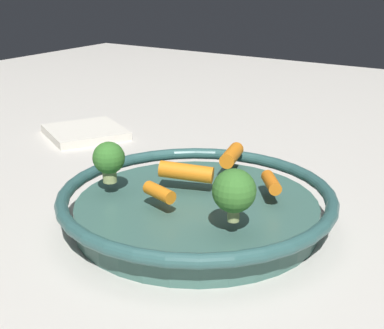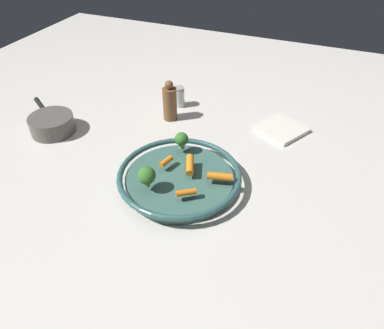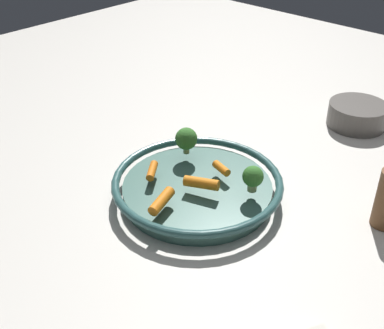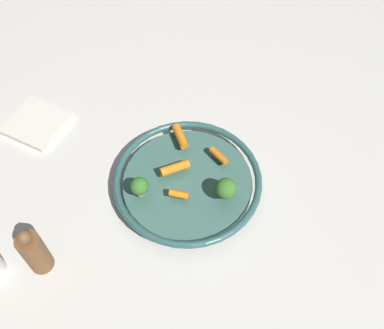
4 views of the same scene
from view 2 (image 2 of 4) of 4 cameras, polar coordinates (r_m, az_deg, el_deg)
name	(u,v)px [view 2 (image 2 of 4)]	position (r m, az deg, el deg)	size (l,w,h in m)	color
ground_plane	(180,185)	(0.98, -1.96, -3.25)	(2.41, 2.41, 0.00)	beige
serving_bowl	(179,178)	(0.97, -1.99, -2.19)	(0.33, 0.33, 0.05)	#3D665B
baby_carrot_back	(166,161)	(0.98, -4.08, 0.51)	(0.02, 0.02, 0.04)	orange
baby_carrot_center	(190,165)	(0.96, -0.31, -0.05)	(0.02, 0.02, 0.07)	orange
baby_carrot_left	(186,192)	(0.88, -0.95, -4.41)	(0.02, 0.02, 0.05)	orange
baby_carrot_right	(220,176)	(0.93, 4.38, -1.88)	(0.02, 0.02, 0.06)	orange
broccoli_floret_large	(182,139)	(1.02, -1.66, 3.96)	(0.04, 0.04, 0.05)	#99A766
broccoli_floret_edge	(147,176)	(0.90, -7.15, -1.74)	(0.05, 0.05, 0.06)	#9AA666
salt_shaker	(179,97)	(1.32, -2.08, 10.59)	(0.04, 0.04, 0.07)	silver
pepper_mill	(170,103)	(1.23, -3.51, 9.71)	(0.05, 0.05, 0.14)	brown
saucepan	(52,124)	(1.26, -21.21, 6.00)	(0.16, 0.21, 0.06)	#56514C
dish_towel	(282,129)	(1.23, 13.99, 5.44)	(0.13, 0.13, 0.01)	silver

